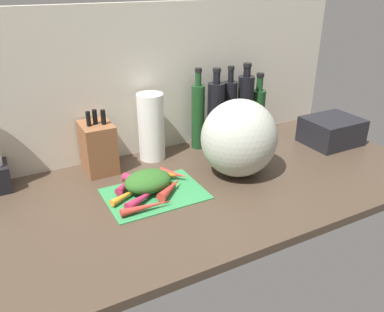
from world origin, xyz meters
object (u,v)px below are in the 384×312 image
object	(u,v)px
cutting_board	(155,193)
bottle_1	(216,114)
carrot_4	(171,188)
carrot_8	(164,182)
dish_rack	(332,131)
carrot_6	(173,174)
carrot_9	(137,179)
bottle_0	(198,115)
carrot_1	(148,206)
bottle_2	(229,111)
carrot_5	(131,193)
winter_squash	(239,138)
carrot_2	(171,175)
carrot_7	(144,197)
carrot_3	(128,182)
knife_block	(98,147)
bottle_4	(258,111)
carrot_0	(150,187)
paper_towel_roll	(151,127)
bottle_3	(245,107)

from	to	relation	value
cutting_board	bottle_1	xyz separation A→B (cm)	(40.38, 26.73, 14.35)
carrot_4	cutting_board	bearing A→B (deg)	152.39
carrot_8	dish_rack	xyz separation A→B (cm)	(83.34, 2.48, 3.20)
carrot_6	carrot_9	xyz separation A→B (cm)	(-13.01, 2.83, -0.02)
carrot_4	bottle_0	bearing A→B (deg)	48.26
cutting_board	carrot_1	size ratio (longest dim) A/B	1.88
carrot_1	bottle_2	size ratio (longest dim) A/B	0.52
carrot_5	winter_squash	bearing A→B (deg)	-2.66
carrot_2	carrot_7	xyz separation A→B (cm)	(-14.19, -9.69, -0.04)
carrot_2	carrot_9	size ratio (longest dim) A/B	0.99
carrot_3	carrot_7	bearing A→B (deg)	-84.08
carrot_9	knife_block	bearing A→B (deg)	115.00
carrot_2	carrot_3	world-z (taller)	carrot_2
carrot_5	bottle_0	bearing A→B (deg)	33.46
cutting_board	bottle_4	xyz separation A→B (cm)	(63.91, 28.04, 11.58)
carrot_2	carrot_9	bearing A→B (deg)	166.39
carrot_4	carrot_5	distance (cm)	13.59
carrot_1	bottle_2	xyz separation A→B (cm)	(55.00, 37.94, 12.25)
carrot_3	carrot_7	size ratio (longest dim) A/B	0.93
cutting_board	carrot_8	distance (cm)	5.52
carrot_0	bottle_0	distance (cm)	44.94
carrot_2	paper_towel_roll	bearing A→B (deg)	85.04
carrot_6	bottle_4	bearing A→B (deg)	22.14
knife_block	carrot_2	bearing A→B (deg)	-46.02
carrot_5	dish_rack	bearing A→B (deg)	1.81
carrot_5	carrot_6	distance (cm)	18.70
winter_squash	carrot_4	bearing A→B (deg)	-175.26
bottle_1	carrot_2	bearing A→B (deg)	-146.69
cutting_board	carrot_4	xyz separation A→B (cm)	(4.91, -2.57, 2.11)
cutting_board	carrot_0	bearing A→B (deg)	114.26
carrot_0	bottle_1	distance (cm)	49.73
carrot_2	dish_rack	bearing A→B (deg)	-0.95
carrot_5	cutting_board	bearing A→B (deg)	-12.89
carrot_7	bottle_4	xyz separation A→B (cm)	(69.02, 31.57, 9.60)
carrot_5	carrot_0	bearing A→B (deg)	-0.14
bottle_2	dish_rack	world-z (taller)	bottle_2
bottle_4	carrot_6	bearing A→B (deg)	-157.86
carrot_3	bottle_2	distance (cm)	59.84
carrot_2	carrot_9	world-z (taller)	carrot_9
carrot_1	winter_squash	xyz separation A→B (cm)	(40.48, 9.01, 12.43)
carrot_0	bottle_3	size ratio (longest dim) A/B	0.42
cutting_board	carrot_6	size ratio (longest dim) A/B	3.16
bottle_2	bottle_0	bearing A→B (deg)	179.95
carrot_2	carrot_7	bearing A→B (deg)	-145.67
carrot_5	carrot_6	xyz separation A→B (cm)	(18.17, 4.39, 0.57)
bottle_3	carrot_0	bearing A→B (deg)	-155.70
carrot_3	carrot_9	world-z (taller)	carrot_9
carrot_2	carrot_0	bearing A→B (deg)	-156.21
carrot_7	bottle_0	distance (cm)	51.41
carrot_7	bottle_1	bearing A→B (deg)	33.63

